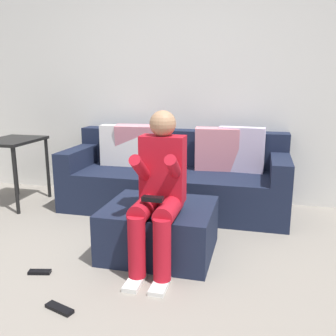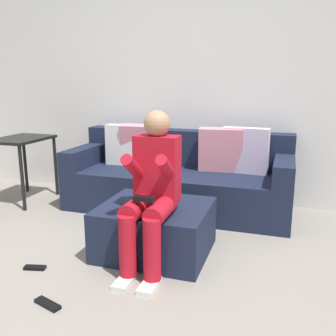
% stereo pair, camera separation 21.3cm
% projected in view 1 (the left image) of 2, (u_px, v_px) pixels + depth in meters
% --- Properties ---
extents(ground_plane, '(8.21, 8.21, 0.00)m').
position_uv_depth(ground_plane, '(104.00, 297.00, 2.30)').
color(ground_plane, gray).
extents(wall_back, '(6.32, 0.10, 2.64)m').
position_uv_depth(wall_back, '(180.00, 79.00, 4.06)').
color(wall_back, silver).
rests_on(wall_back, ground_plane).
extents(couch_sectional, '(2.25, 0.86, 0.86)m').
position_uv_depth(couch_sectional, '(175.00, 177.00, 3.88)').
color(couch_sectional, '#192138').
rests_on(couch_sectional, ground_plane).
extents(ottoman, '(0.81, 0.70, 0.38)m').
position_uv_depth(ottoman, '(160.00, 229.00, 2.86)').
color(ottoman, '#192138').
rests_on(ottoman, ground_plane).
extents(person_seated, '(0.31, 0.61, 1.10)m').
position_uv_depth(person_seated, '(158.00, 189.00, 2.56)').
color(person_seated, red).
rests_on(person_seated, ground_plane).
extents(side_table, '(0.48, 0.64, 0.70)m').
position_uv_depth(side_table, '(13.00, 150.00, 3.93)').
color(side_table, black).
rests_on(side_table, ground_plane).
extents(remote_near_ottoman, '(0.20, 0.11, 0.02)m').
position_uv_depth(remote_near_ottoman, '(59.00, 309.00, 2.16)').
color(remote_near_ottoman, black).
rests_on(remote_near_ottoman, ground_plane).
extents(remote_by_storage_bin, '(0.16, 0.09, 0.02)m').
position_uv_depth(remote_by_storage_bin, '(40.00, 272.00, 2.57)').
color(remote_by_storage_bin, black).
rests_on(remote_by_storage_bin, ground_plane).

